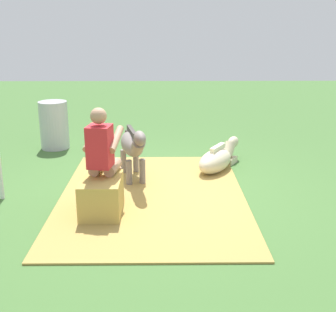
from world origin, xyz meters
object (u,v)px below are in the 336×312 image
object	(u,v)px
pony_standing	(133,146)
water_barrel	(54,125)
person_seated	(103,154)
pony_lying	(218,159)
hay_bale	(102,196)

from	to	relation	value
pony_standing	water_barrel	distance (m)	2.45
person_seated	pony_lying	size ratio (longest dim) A/B	1.06
hay_bale	water_barrel	bearing A→B (deg)	23.04
person_seated	pony_lying	distance (m)	2.33
person_seated	hay_bale	bearing A→B (deg)	174.02
pony_standing	pony_lying	bearing A→B (deg)	-69.62
pony_lying	hay_bale	bearing A→B (deg)	135.80
person_seated	water_barrel	distance (m)	3.19
hay_bale	pony_standing	distance (m)	1.30
pony_lying	person_seated	bearing A→B (deg)	133.22
pony_lying	water_barrel	bearing A→B (deg)	65.65
hay_bale	pony_lying	size ratio (longest dim) A/B	0.56
hay_bale	person_seated	bearing A→B (deg)	-5.98
pony_standing	pony_lying	xyz separation A→B (m)	(0.50, -1.34, -0.37)
water_barrel	pony_standing	bearing A→B (deg)	-138.62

